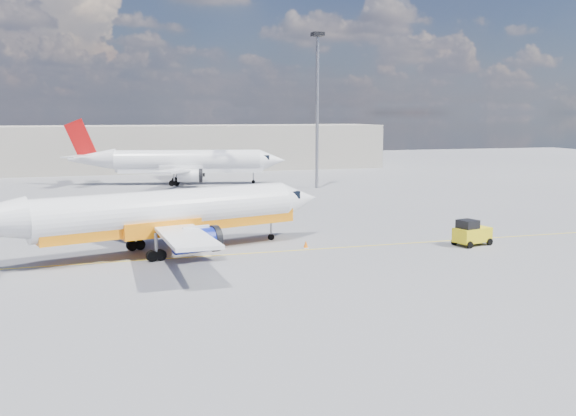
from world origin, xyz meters
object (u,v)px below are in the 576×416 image
object	(u,v)px
main_jet	(156,214)
second_jet	(181,162)
traffic_cone	(306,244)
gse_tug	(471,233)

from	to	relation	value
main_jet	second_jet	bearing A→B (deg)	64.63
traffic_cone	second_jet	bearing A→B (deg)	94.08
second_jet	traffic_cone	xyz separation A→B (m)	(3.37, -47.19, -2.88)
second_jet	traffic_cone	bearing A→B (deg)	-74.44
main_jet	traffic_cone	size ratio (longest dim) A/B	51.15
gse_tug	traffic_cone	bearing A→B (deg)	152.68
second_jet	gse_tug	bearing A→B (deg)	-60.70
main_jet	second_jet	distance (m)	46.76
main_jet	gse_tug	xyz separation A→B (m)	(23.82, -3.81, -2.01)
gse_tug	second_jet	bearing A→B (deg)	92.65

